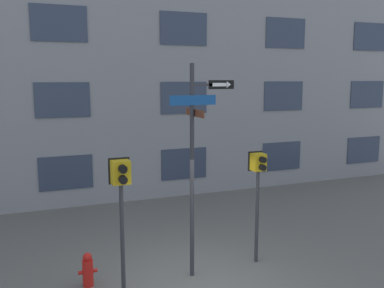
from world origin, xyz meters
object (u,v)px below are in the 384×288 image
at_px(pedestrian_signal_right, 258,177).
at_px(fire_hydrant, 88,270).
at_px(street_sign_pole, 196,154).
at_px(pedestrian_signal_left, 121,189).

relative_size(pedestrian_signal_right, fire_hydrant, 3.62).
relative_size(street_sign_pole, fire_hydrant, 6.34).
xyz_separation_m(street_sign_pole, pedestrian_signal_right, (1.53, 0.10, -0.65)).
height_order(pedestrian_signal_right, fire_hydrant, pedestrian_signal_right).
relative_size(street_sign_pole, pedestrian_signal_right, 1.75).
bearing_deg(pedestrian_signal_right, pedestrian_signal_left, -169.75).
distance_m(street_sign_pole, pedestrian_signal_left, 1.77).
bearing_deg(fire_hydrant, pedestrian_signal_right, -3.39).
xyz_separation_m(street_sign_pole, fire_hydrant, (-2.19, 0.32, -2.28)).
distance_m(pedestrian_signal_left, pedestrian_signal_right, 3.22).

